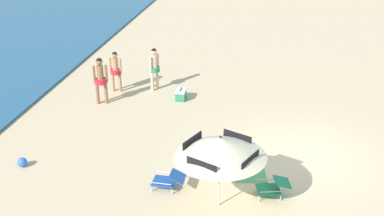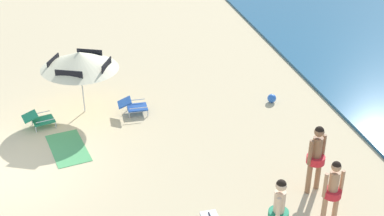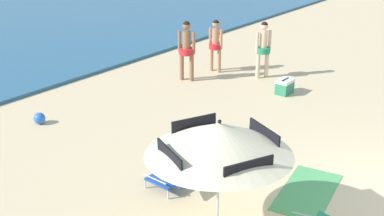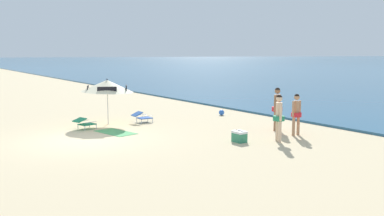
{
  "view_description": "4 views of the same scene",
  "coord_description": "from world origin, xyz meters",
  "px_view_note": "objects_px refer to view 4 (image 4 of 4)",
  "views": [
    {
      "loc": [
        -13.5,
        0.39,
        7.92
      ],
      "look_at": [
        1.43,
        3.61,
        0.63
      ],
      "focal_mm": 47.79,
      "sensor_mm": 36.0,
      "label": 1
    },
    {
      "loc": [
        11.54,
        2.24,
        7.49
      ],
      "look_at": [
        -0.52,
        4.88,
        0.98
      ],
      "focal_mm": 47.9,
      "sensor_mm": 36.0,
      "label": 2
    },
    {
      "loc": [
        -8.52,
        -2.32,
        5.23
      ],
      "look_at": [
        -0.53,
        4.47,
        0.8
      ],
      "focal_mm": 49.11,
      "sensor_mm": 36.0,
      "label": 3
    },
    {
      "loc": [
        14.46,
        -4.85,
        3.1
      ],
      "look_at": [
        0.77,
        4.11,
        0.96
      ],
      "focal_mm": 38.64,
      "sensor_mm": 36.0,
      "label": 4
    }
  ],
  "objects_px": {
    "beach_umbrella_striped_main": "(107,86)",
    "beach_ball": "(222,113)",
    "cooler_box": "(239,136)",
    "person_standing_near_shore": "(279,115)",
    "lounge_chair_beside_umbrella": "(142,117)",
    "beach_towel": "(115,132)",
    "person_wading_in": "(277,106)",
    "lounge_chair_under_umbrella": "(84,123)",
    "person_standing_beside": "(296,111)"
  },
  "relations": [
    {
      "from": "lounge_chair_under_umbrella",
      "to": "cooler_box",
      "type": "bearing_deg",
      "value": 34.69
    },
    {
      "from": "lounge_chair_under_umbrella",
      "to": "cooler_box",
      "type": "distance_m",
      "value": 6.63
    },
    {
      "from": "lounge_chair_under_umbrella",
      "to": "person_wading_in",
      "type": "distance_m",
      "value": 7.97
    },
    {
      "from": "person_wading_in",
      "to": "cooler_box",
      "type": "height_order",
      "value": "person_wading_in"
    },
    {
      "from": "person_standing_near_shore",
      "to": "person_standing_beside",
      "type": "distance_m",
      "value": 1.47
    },
    {
      "from": "lounge_chair_beside_umbrella",
      "to": "lounge_chair_under_umbrella",
      "type": "bearing_deg",
      "value": -84.71
    },
    {
      "from": "person_standing_near_shore",
      "to": "person_standing_beside",
      "type": "xyz_separation_m",
      "value": [
        -0.46,
        1.39,
        -0.05
      ]
    },
    {
      "from": "beach_umbrella_striped_main",
      "to": "lounge_chair_beside_umbrella",
      "type": "height_order",
      "value": "beach_umbrella_striped_main"
    },
    {
      "from": "beach_ball",
      "to": "cooler_box",
      "type": "bearing_deg",
      "value": -31.73
    },
    {
      "from": "person_standing_near_shore",
      "to": "lounge_chair_beside_umbrella",
      "type": "bearing_deg",
      "value": -161.0
    },
    {
      "from": "cooler_box",
      "to": "lounge_chair_under_umbrella",
      "type": "bearing_deg",
      "value": -145.31
    },
    {
      "from": "beach_umbrella_striped_main",
      "to": "beach_towel",
      "type": "xyz_separation_m",
      "value": [
        2.06,
        -0.52,
        -1.7
      ]
    },
    {
      "from": "person_standing_beside",
      "to": "cooler_box",
      "type": "height_order",
      "value": "person_standing_beside"
    },
    {
      "from": "lounge_chair_beside_umbrella",
      "to": "beach_towel",
      "type": "relative_size",
      "value": 0.49
    },
    {
      "from": "person_wading_in",
      "to": "person_standing_beside",
      "type": "bearing_deg",
      "value": -6.96
    },
    {
      "from": "lounge_chair_beside_umbrella",
      "to": "beach_towel",
      "type": "bearing_deg",
      "value": -50.93
    },
    {
      "from": "person_wading_in",
      "to": "cooler_box",
      "type": "bearing_deg",
      "value": -71.34
    },
    {
      "from": "person_standing_near_shore",
      "to": "cooler_box",
      "type": "distance_m",
      "value": 1.6
    },
    {
      "from": "person_standing_beside",
      "to": "person_standing_near_shore",
      "type": "bearing_deg",
      "value": -71.57
    },
    {
      "from": "cooler_box",
      "to": "beach_towel",
      "type": "xyz_separation_m",
      "value": [
        -4.11,
        -2.98,
        -0.2
      ]
    },
    {
      "from": "lounge_chair_beside_umbrella",
      "to": "person_standing_near_shore",
      "type": "relative_size",
      "value": 0.53
    },
    {
      "from": "lounge_chair_under_umbrella",
      "to": "beach_ball",
      "type": "distance_m",
      "value": 7.19
    },
    {
      "from": "lounge_chair_beside_umbrella",
      "to": "person_standing_near_shore",
      "type": "height_order",
      "value": "person_standing_near_shore"
    },
    {
      "from": "lounge_chair_under_umbrella",
      "to": "person_wading_in",
      "type": "relative_size",
      "value": 0.55
    },
    {
      "from": "beach_towel",
      "to": "lounge_chair_under_umbrella",
      "type": "bearing_deg",
      "value": -149.3
    },
    {
      "from": "beach_towel",
      "to": "person_standing_near_shore",
      "type": "bearing_deg",
      "value": 40.97
    },
    {
      "from": "beach_umbrella_striped_main",
      "to": "person_wading_in",
      "type": "distance_m",
      "value": 7.41
    },
    {
      "from": "beach_umbrella_striped_main",
      "to": "beach_towel",
      "type": "bearing_deg",
      "value": -14.26
    },
    {
      "from": "person_standing_beside",
      "to": "cooler_box",
      "type": "distance_m",
      "value": 2.71
    },
    {
      "from": "lounge_chair_under_umbrella",
      "to": "beach_towel",
      "type": "xyz_separation_m",
      "value": [
        1.34,
        0.8,
        -0.27
      ]
    },
    {
      "from": "beach_umbrella_striped_main",
      "to": "person_standing_beside",
      "type": "relative_size",
      "value": 2.03
    },
    {
      "from": "lounge_chair_beside_umbrella",
      "to": "cooler_box",
      "type": "xyz_separation_m",
      "value": [
        5.71,
        1.0,
        -0.07
      ]
    },
    {
      "from": "person_standing_beside",
      "to": "beach_ball",
      "type": "bearing_deg",
      "value": 171.96
    },
    {
      "from": "lounge_chair_under_umbrella",
      "to": "lounge_chair_beside_umbrella",
      "type": "xyz_separation_m",
      "value": [
        -0.26,
        2.77,
        -0.0
      ]
    },
    {
      "from": "lounge_chair_beside_umbrella",
      "to": "person_standing_beside",
      "type": "relative_size",
      "value": 0.55
    },
    {
      "from": "beach_towel",
      "to": "lounge_chair_beside_umbrella",
      "type": "bearing_deg",
      "value": 129.07
    },
    {
      "from": "cooler_box",
      "to": "person_standing_near_shore",
      "type": "bearing_deg",
      "value": 59.57
    },
    {
      "from": "person_wading_in",
      "to": "cooler_box",
      "type": "distance_m",
      "value": 3.01
    },
    {
      "from": "lounge_chair_beside_umbrella",
      "to": "beach_ball",
      "type": "height_order",
      "value": "lounge_chair_beside_umbrella"
    },
    {
      "from": "beach_umbrella_striped_main",
      "to": "beach_ball",
      "type": "xyz_separation_m",
      "value": [
        0.64,
        5.87,
        -1.57
      ]
    },
    {
      "from": "person_standing_near_shore",
      "to": "beach_umbrella_striped_main",
      "type": "bearing_deg",
      "value": -151.98
    },
    {
      "from": "lounge_chair_beside_umbrella",
      "to": "cooler_box",
      "type": "relative_size",
      "value": 1.75
    },
    {
      "from": "lounge_chair_beside_umbrella",
      "to": "beach_towel",
      "type": "xyz_separation_m",
      "value": [
        1.6,
        -1.97,
        -0.27
      ]
    },
    {
      "from": "person_standing_beside",
      "to": "beach_ball",
      "type": "height_order",
      "value": "person_standing_beside"
    },
    {
      "from": "beach_umbrella_striped_main",
      "to": "beach_ball",
      "type": "bearing_deg",
      "value": 83.74
    },
    {
      "from": "person_standing_near_shore",
      "to": "beach_towel",
      "type": "relative_size",
      "value": 0.93
    },
    {
      "from": "lounge_chair_beside_umbrella",
      "to": "beach_ball",
      "type": "xyz_separation_m",
      "value": [
        0.19,
        4.42,
        -0.14
      ]
    },
    {
      "from": "lounge_chair_under_umbrella",
      "to": "person_standing_beside",
      "type": "height_order",
      "value": "person_standing_beside"
    },
    {
      "from": "beach_umbrella_striped_main",
      "to": "beach_towel",
      "type": "distance_m",
      "value": 2.72
    },
    {
      "from": "beach_ball",
      "to": "beach_towel",
      "type": "xyz_separation_m",
      "value": [
        1.41,
        -6.39,
        -0.13
      ]
    }
  ]
}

